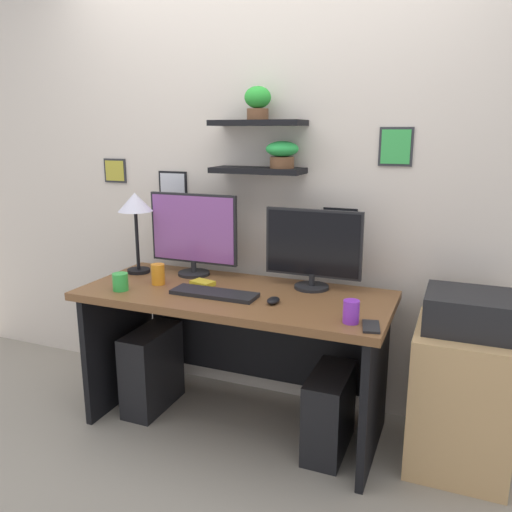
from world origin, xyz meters
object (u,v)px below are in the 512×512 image
at_px(computer_tower_right, 329,412).
at_px(pen_cup, 351,312).
at_px(scissors_tray, 203,283).
at_px(cell_phone, 371,327).
at_px(computer_mouse, 273,300).
at_px(desk, 239,327).
at_px(keyboard, 214,293).
at_px(coffee_mug, 120,282).
at_px(printer, 469,312).
at_px(drawer_cabinet, 460,397).
at_px(desk_lamp, 135,209).
at_px(monitor_left, 193,233).
at_px(monitor_right, 313,248).
at_px(water_cup, 158,274).
at_px(computer_tower_left, 152,369).

bearing_deg(computer_tower_right, pen_cup, -55.69).
bearing_deg(scissors_tray, cell_phone, -16.40).
xyz_separation_m(computer_mouse, pen_cup, (0.40, -0.11, 0.04)).
distance_m(pen_cup, computer_tower_right, 0.63).
height_order(desk, keyboard, keyboard).
distance_m(computer_mouse, pen_cup, 0.41).
height_order(coffee_mug, printer, printer).
bearing_deg(computer_tower_right, drawer_cabinet, 13.13).
height_order(drawer_cabinet, printer, printer).
xyz_separation_m(desk_lamp, coffee_mug, (0.12, -0.33, -0.33)).
xyz_separation_m(keyboard, printer, (1.18, 0.19, -0.00)).
bearing_deg(keyboard, monitor_left, 132.40).
distance_m(computer_mouse, computer_tower_right, 0.63).
height_order(desk_lamp, scissors_tray, desk_lamp).
bearing_deg(desk, keyboard, -116.00).
bearing_deg(monitor_left, monitor_right, -0.01).
distance_m(desk, coffee_mug, 0.66).
height_order(coffee_mug, water_cup, water_cup).
relative_size(printer, computer_tower_left, 0.82).
distance_m(coffee_mug, computer_tower_left, 0.59).
xyz_separation_m(keyboard, coffee_mug, (-0.48, -0.11, 0.04)).
bearing_deg(water_cup, monitor_right, 17.25).
relative_size(cell_phone, coffee_mug, 1.56).
height_order(keyboard, pen_cup, pen_cup).
relative_size(computer_mouse, computer_tower_right, 0.22).
relative_size(keyboard, computer_tower_left, 0.94).
bearing_deg(computer_mouse, desk_lamp, 166.11).
bearing_deg(drawer_cabinet, scissors_tray, -177.38).
xyz_separation_m(keyboard, cell_phone, (0.80, -0.14, -0.01)).
height_order(desk, drawer_cabinet, desk).
distance_m(water_cup, computer_tower_left, 0.58).
distance_m(desk, keyboard, 0.27).
bearing_deg(monitor_right, keyboard, -143.83).
height_order(scissors_tray, computer_tower_left, scissors_tray).
bearing_deg(desk, computer_tower_left, -172.94).
xyz_separation_m(desk, computer_tower_left, (-0.51, -0.06, -0.31)).
distance_m(printer, computer_tower_left, 1.71).
distance_m(desk, cell_phone, 0.82).
relative_size(desk, monitor_right, 3.12).
bearing_deg(computer_mouse, pen_cup, -16.07).
xyz_separation_m(desk, water_cup, (-0.43, -0.08, 0.27)).
xyz_separation_m(desk, monitor_right, (0.35, 0.16, 0.43)).
distance_m(monitor_right, coffee_mug, 1.01).
height_order(drawer_cabinet, computer_tower_right, drawer_cabinet).
relative_size(coffee_mug, drawer_cabinet, 0.13).
xyz_separation_m(monitor_right, printer, (0.76, -0.11, -0.21)).
relative_size(keyboard, cell_phone, 3.14).
bearing_deg(monitor_left, pen_cup, -23.19).
height_order(cell_phone, pen_cup, pen_cup).
relative_size(scissors_tray, printer, 0.32).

